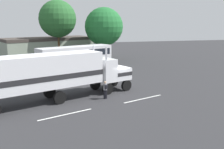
# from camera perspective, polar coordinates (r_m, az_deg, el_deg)

# --- Properties ---
(ground_plane) EXTENTS (120.00, 120.00, 0.00)m
(ground_plane) POSITION_cam_1_polar(r_m,az_deg,el_deg) (26.36, 0.97, -3.47)
(ground_plane) COLOR #2D2D30
(lane_stripe_near) EXTENTS (4.19, 1.66, 0.01)m
(lane_stripe_near) POSITION_cam_1_polar(r_m,az_deg,el_deg) (23.66, 6.89, -5.31)
(lane_stripe_near) COLOR silver
(lane_stripe_near) RESTS_ON ground_plane
(lane_stripe_mid) EXTENTS (4.18, 1.68, 0.01)m
(lane_stripe_mid) POSITION_cam_1_polar(r_m,az_deg,el_deg) (19.97, -10.11, -8.64)
(lane_stripe_mid) COLOR silver
(lane_stripe_mid) RESTS_ON ground_plane
(semi_truck) EXTENTS (14.09, 7.48, 4.50)m
(semi_truck) POSITION_cam_1_polar(r_m,az_deg,el_deg) (22.95, -12.51, 0.45)
(semi_truck) COLOR white
(semi_truck) RESTS_ON ground_plane
(person_bystander) EXTENTS (0.36, 0.47, 1.63)m
(person_bystander) POSITION_cam_1_polar(r_m,az_deg,el_deg) (23.26, -1.48, -3.25)
(person_bystander) COLOR black
(person_bystander) RESTS_ON ground_plane
(parked_bus) EXTENTS (11.09, 6.80, 3.40)m
(parked_bus) POSITION_cam_1_polar(r_m,az_deg,el_deg) (37.12, -8.01, 4.08)
(parked_bus) COLOR silver
(parked_bus) RESTS_ON ground_plane
(tree_left) EXTENTS (6.41, 6.41, 10.50)m
(tree_left) POSITION_cam_1_polar(r_m,az_deg,el_deg) (46.48, -11.88, 11.88)
(tree_left) COLOR brown
(tree_left) RESTS_ON ground_plane
(tree_center) EXTENTS (6.70, 6.70, 9.31)m
(tree_center) POSITION_cam_1_polar(r_m,az_deg,el_deg) (46.09, -1.80, 10.48)
(tree_center) COLOR brown
(tree_center) RESTS_ON ground_plane
(building_backdrop) EXTENTS (17.08, 11.42, 4.01)m
(building_backdrop) POSITION_cam_1_polar(r_m,az_deg,el_deg) (49.07, -13.86, 5.83)
(building_backdrop) COLOR gray
(building_backdrop) RESTS_ON ground_plane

